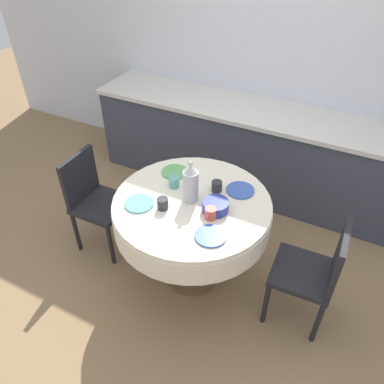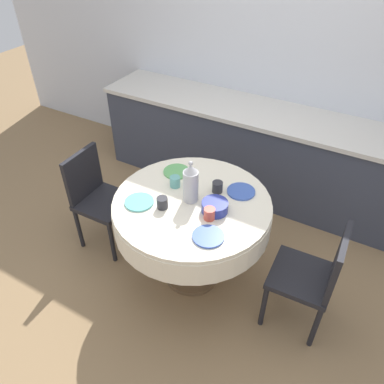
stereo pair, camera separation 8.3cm
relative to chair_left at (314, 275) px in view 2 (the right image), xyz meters
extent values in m
plane|color=#8E704C|center=(-0.89, -0.04, -0.49)|extent=(12.00, 12.00, 0.00)
cube|color=silver|center=(-0.89, 1.63, 0.81)|extent=(7.00, 0.05, 2.60)
cube|color=#383D4C|center=(-0.89, 1.30, -0.07)|extent=(3.20, 0.60, 0.84)
cube|color=beige|center=(-0.89, 1.30, 0.37)|extent=(3.24, 0.64, 0.04)
cylinder|color=brown|center=(-0.89, -0.04, -0.47)|extent=(0.44, 0.44, 0.04)
cylinder|color=brown|center=(-0.89, -0.04, -0.19)|extent=(0.11, 0.11, 0.53)
cylinder|color=silver|center=(-0.89, -0.04, 0.17)|extent=(1.11, 1.11, 0.18)
cylinder|color=silver|center=(-0.89, -0.04, 0.27)|extent=(1.10, 1.10, 0.03)
cube|color=black|center=(-0.07, 0.00, -0.05)|extent=(0.42, 0.42, 0.04)
cube|color=black|center=(0.11, 0.00, 0.17)|extent=(0.05, 0.38, 0.41)
cylinder|color=black|center=(-0.24, -0.19, -0.28)|extent=(0.04, 0.04, 0.42)
cylinder|color=black|center=(-0.26, 0.17, -0.28)|extent=(0.04, 0.04, 0.42)
cylinder|color=black|center=(0.11, -0.17, -0.28)|extent=(0.04, 0.04, 0.42)
cylinder|color=black|center=(0.10, 0.18, -0.28)|extent=(0.04, 0.04, 0.42)
cube|color=black|center=(-1.72, -0.05, -0.05)|extent=(0.41, 0.41, 0.04)
cube|color=black|center=(-1.90, -0.05, 0.17)|extent=(0.04, 0.38, 0.41)
cylinder|color=black|center=(-1.54, 0.13, -0.28)|extent=(0.04, 0.04, 0.42)
cylinder|color=black|center=(-1.54, -0.22, -0.28)|extent=(0.04, 0.04, 0.42)
cylinder|color=black|center=(-1.90, 0.12, -0.28)|extent=(0.04, 0.04, 0.42)
cylinder|color=black|center=(-1.89, -0.23, -0.28)|extent=(0.04, 0.04, 0.42)
cylinder|color=#60BCB7|center=(-1.20, -0.23, 0.29)|extent=(0.20, 0.20, 0.01)
cylinder|color=#28282D|center=(-1.03, -0.19, 0.33)|extent=(0.07, 0.07, 0.08)
cylinder|color=#3856AD|center=(-0.64, -0.29, 0.29)|extent=(0.20, 0.20, 0.01)
cylinder|color=#CC4C3D|center=(-0.71, -0.13, 0.33)|extent=(0.07, 0.07, 0.08)
cylinder|color=#5BA85B|center=(-1.16, 0.21, 0.29)|extent=(0.20, 0.20, 0.01)
cylinder|color=#5BA39E|center=(-1.08, 0.05, 0.33)|extent=(0.07, 0.07, 0.08)
cylinder|color=#3856AD|center=(-0.64, 0.22, 0.29)|extent=(0.20, 0.20, 0.01)
cylinder|color=#28282D|center=(-0.79, 0.15, 0.33)|extent=(0.07, 0.07, 0.08)
cylinder|color=#B2B2B7|center=(-0.91, -0.03, 0.40)|extent=(0.11, 0.11, 0.23)
cone|color=#B2B2B7|center=(-0.91, -0.03, 0.55)|extent=(0.09, 0.09, 0.05)
sphere|color=#B2B2B7|center=(-0.91, -0.03, 0.59)|extent=(0.03, 0.03, 0.03)
cylinder|color=navy|center=(-0.71, -0.05, 0.32)|extent=(0.18, 0.18, 0.07)
camera|label=1|loc=(0.01, -1.80, 1.94)|focal=35.00mm
camera|label=2|loc=(0.08, -1.76, 1.94)|focal=35.00mm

